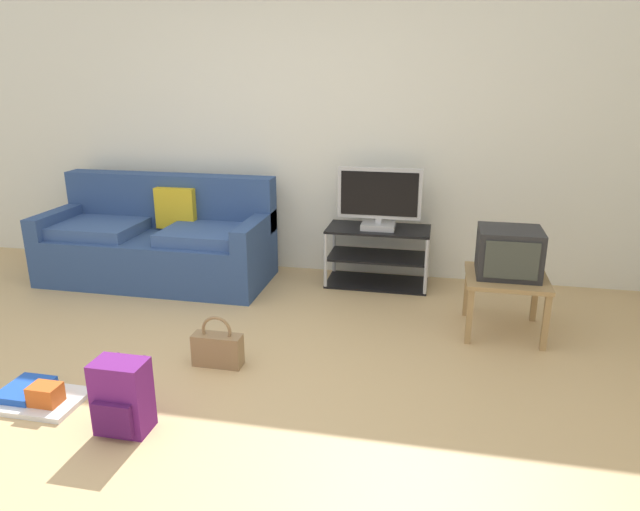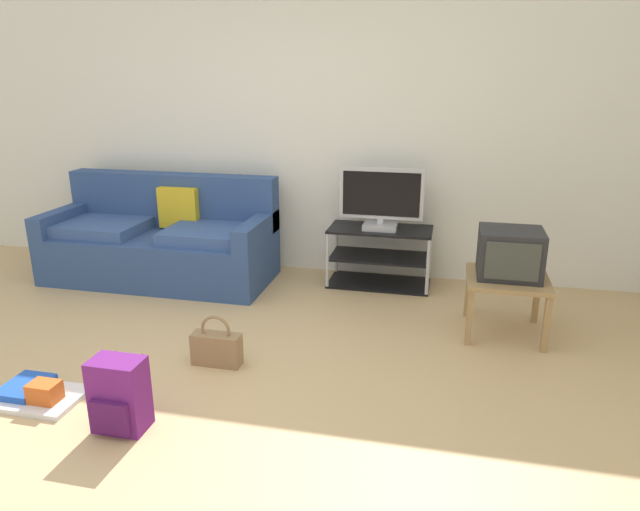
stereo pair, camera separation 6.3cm
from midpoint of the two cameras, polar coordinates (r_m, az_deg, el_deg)
name	(u,v)px [view 2 (the right image)]	position (r m, az deg, el deg)	size (l,w,h in m)	color
ground_plane	(196,407)	(3.33, -11.66, -14.58)	(9.00, 9.80, 0.02)	tan
wall_back	(304,121)	(5.16, -1.21, 13.28)	(9.00, 0.10, 2.70)	silver
couch	(162,242)	(5.23, -15.09, 1.35)	(1.95, 0.84, 0.89)	navy
tv_stand	(380,257)	(4.93, 6.32, -0.10)	(0.86, 0.43, 0.50)	black
flat_tv	(381,199)	(4.78, 6.49, 5.57)	(0.69, 0.22, 0.51)	#B2B2B7
side_table	(507,285)	(4.15, 18.52, -2.81)	(0.54, 0.54, 0.42)	#9E7A4C
crt_tv	(510,253)	(4.10, 18.81, 0.21)	(0.42, 0.37, 0.33)	#232326
backpack	(119,395)	(3.15, -18.81, -13.05)	(0.27, 0.25, 0.39)	#661E70
handbag	(217,347)	(3.67, -9.78, -9.01)	(0.31, 0.12, 0.33)	olive
floor_tray	(36,393)	(3.64, -26.01, -12.24)	(0.50, 0.34, 0.14)	silver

